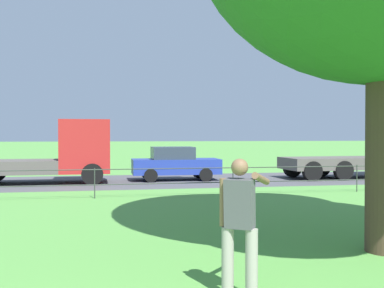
{
  "coord_description": "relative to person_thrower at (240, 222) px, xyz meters",
  "views": [
    {
      "loc": [
        0.16,
        -2.92,
        2.09
      ],
      "look_at": [
        2.28,
        7.92,
        1.88
      ],
      "focal_mm": 44.36,
      "sensor_mm": 36.0,
      "label": 1
    }
  ],
  "objects": [
    {
      "name": "flatbed_truck_left",
      "position": [
        11.66,
        15.32,
        0.25
      ],
      "size": [
        7.36,
        2.6,
        2.75
      ],
      "color": "#4C4C51",
      "rests_on": "ground"
    },
    {
      "name": "person_thrower",
      "position": [
        0.0,
        0.0,
        0.0
      ],
      "size": [
        0.78,
        0.63,
        1.79
      ],
      "color": "gray",
      "rests_on": "ground"
    },
    {
      "name": "flatbed_truck_far_left",
      "position": [
        -3.86,
        15.42,
        0.25
      ],
      "size": [
        7.31,
        2.46,
        2.75
      ],
      "color": "#B22323",
      "rests_on": "ground"
    },
    {
      "name": "car_blue_far_right",
      "position": [
        1.65,
        15.74,
        -0.19
      ],
      "size": [
        4.01,
        1.84,
        1.54
      ],
      "color": "#233899",
      "rests_on": "ground"
    },
    {
      "name": "street_strip",
      "position": [
        -1.92,
        15.6,
        -0.96
      ],
      "size": [
        80.0,
        6.68,
        0.01
      ],
      "primitive_type": "cube",
      "color": "#4C4C51",
      "rests_on": "ground"
    },
    {
      "name": "park_fence",
      "position": [
        -1.92,
        10.05,
        -0.3
      ],
      "size": [
        28.35,
        0.04,
        1.0
      ],
      "color": "#333833",
      "rests_on": "ground"
    }
  ]
}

